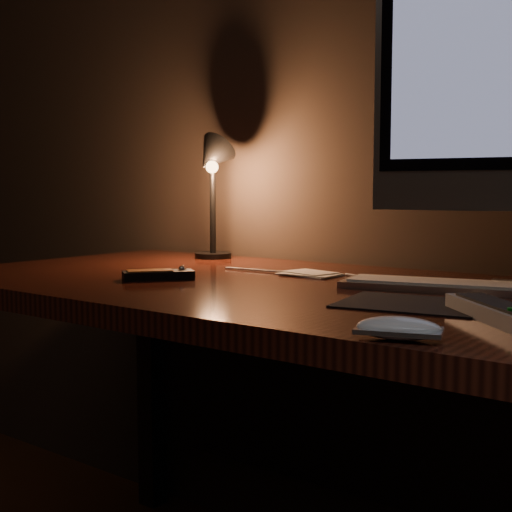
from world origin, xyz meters
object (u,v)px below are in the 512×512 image
Objects in this scene: mouse at (399,332)px; tv_remote at (497,311)px; media_remote at (158,274)px; desk at (324,346)px; desk_lamp at (212,174)px; keyboard at (458,286)px.

tv_remote is (0.05, 0.20, 0.00)m from mouse.
mouse is at bearing -73.72° from media_remote.
desk is 4.97× the size of desk_lamp.
mouse is at bearing -57.52° from desk_lamp.
media_remote is (-0.28, -0.17, 0.14)m from desk.
media_remote is at bearing -172.18° from keyboard.
tv_remote is (0.41, -0.21, 0.14)m from desk.
mouse is at bearing -90.76° from keyboard.
desk_lamp is (-0.18, 0.37, 0.21)m from media_remote.
media_remote reaches higher than mouse.
desk_lamp reaches higher than keyboard.
desk is at bearing -44.16° from desk_lamp.
desk is 0.36m from media_remote.
mouse is at bearing -48.55° from desk.
media_remote is at bearing -138.45° from tv_remote.
keyboard is 2.10× the size of tv_remote.
desk is 11.17× the size of media_remote.
keyboard is 1.28× the size of desk_lamp.
desk is 15.62× the size of mouse.
media_remote is 0.44× the size of desk_lamp.
tv_remote reaches higher than desk.
media_remote is (-0.64, 0.23, -0.00)m from mouse.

